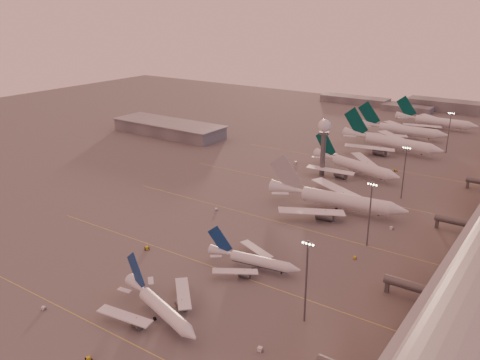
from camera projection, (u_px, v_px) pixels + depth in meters
The scene contains 25 objects.
ground at pixel (154, 264), 174.59m from camera, with size 700.00×700.00×0.00m, color #5B5959.
taxiway_markings at pixel (308, 229), 202.00m from camera, with size 180.00×185.25×0.02m.
hangar at pixel (169, 128), 346.32m from camera, with size 82.00×27.00×8.50m.
radar_tower at pixel (324, 136), 258.24m from camera, with size 6.40×6.40×31.10m.
mast_a at pixel (306, 278), 138.95m from camera, with size 3.60×0.56×25.00m.
mast_b at pixel (370, 211), 183.29m from camera, with size 3.60×0.56×25.00m.
mast_c at pixel (404, 170), 228.70m from camera, with size 3.60×0.56×25.00m.
mast_d at pixel (449, 131), 299.69m from camera, with size 3.60×0.56×25.00m.
distant_horizon at pixel (428, 106), 424.51m from camera, with size 165.00×37.50×9.00m.
narrowbody_near at pixel (160, 309), 143.69m from camera, with size 36.45×28.64×14.69m.
narrowbody_mid at pixel (253, 262), 170.63m from camera, with size 33.78×26.76×13.26m.
widebody_white at pixel (336, 202), 218.40m from camera, with size 62.00×49.44×21.83m.
greentail_a at pixel (355, 168), 265.31m from camera, with size 53.86×42.91×20.03m.
greentail_b at pixel (391, 144), 306.47m from camera, with size 65.00×52.20×23.66m.
greentail_c at pixel (401, 132), 337.73m from camera, with size 60.64×48.96×22.02m.
greentail_d at pixel (436, 123), 362.46m from camera, with size 58.49×47.22×21.24m.
gsv_truck_a at pixel (44, 307), 147.98m from camera, with size 5.69×3.11×2.18m.
gsv_tug_near at pixel (89, 359), 127.32m from camera, with size 3.00×3.76×0.94m.
gsv_catering_a at pixel (261, 344), 129.96m from camera, with size 5.99×3.37×4.67m.
gsv_tug_mid at pixel (147, 248), 184.68m from camera, with size 4.43×4.34×1.11m.
gsv_truck_b at pixel (356, 257), 177.49m from camera, with size 4.87×1.97×1.94m.
gsv_truck_c at pixel (217, 208), 219.39m from camera, with size 5.32×4.28×2.07m.
gsv_catering_b at pixel (392, 224), 200.32m from camera, with size 5.97×3.65×4.56m.
gsv_truck_d at pixel (296, 161), 284.04m from camera, with size 3.29×6.34×2.44m.
gsv_tug_hangar at pixel (396, 170), 270.63m from camera, with size 4.03×3.21×1.00m.
Camera 1 is at (112.57, -111.00, 84.85)m, focal length 38.00 mm.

